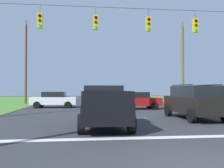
{
  "coord_description": "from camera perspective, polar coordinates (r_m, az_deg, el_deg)",
  "views": [
    {
      "loc": [
        -2.6,
        -5.19,
        1.78
      ],
      "look_at": [
        -0.84,
        10.14,
        2.1
      ],
      "focal_mm": 39.29,
      "sensor_mm": 36.0,
      "label": 1
    }
  ],
  "objects": [
    {
      "name": "lane_dash_1",
      "position": [
        22.36,
        0.17,
        -5.75
      ],
      "size": [
        2.5,
        0.15,
        0.01
      ],
      "primitive_type": "cube",
      "rotation": [
        0.0,
        0.0,
        1.57
      ],
      "color": "white",
      "rests_on": "ground"
    },
    {
      "name": "suv_black",
      "position": [
        15.38,
        18.61,
        -3.81
      ],
      "size": [
        2.36,
        4.87,
        2.05
      ],
      "color": "black",
      "rests_on": "ground"
    },
    {
      "name": "distant_car_crossing_white",
      "position": [
        24.26,
        -13.33,
        -3.5
      ],
      "size": [
        4.39,
        2.2,
        1.52
      ],
      "color": "silver",
      "rests_on": "ground"
    },
    {
      "name": "overhead_signal_span",
      "position": [
        16.39,
        2.84,
        7.5
      ],
      "size": [
        17.82,
        0.31,
        7.61
      ],
      "color": "brown",
      "rests_on": "ground"
    },
    {
      "name": "utility_pole_near_left",
      "position": [
        31.67,
        -19.41,
        4.7
      ],
      "size": [
        0.28,
        1.56,
        10.2
      ],
      "color": "brown",
      "rests_on": "ground"
    },
    {
      "name": "utility_pole_mid_right",
      "position": [
        32.8,
        16.14,
        4.73
      ],
      "size": [
        0.33,
        1.84,
        10.51
      ],
      "color": "brown",
      "rests_on": "ground"
    },
    {
      "name": "stop_bar_stripe",
      "position": [
        9.31,
        10.04,
        -12.18
      ],
      "size": [
        15.44,
        0.45,
        0.01
      ],
      "primitive_type": "cube",
      "color": "white",
      "rests_on": "ground"
    },
    {
      "name": "lane_dash_2",
      "position": [
        30.22,
        -1.58,
        -4.56
      ],
      "size": [
        2.5,
        0.15,
        0.01
      ],
      "primitive_type": "cube",
      "rotation": [
        0.0,
        0.0,
        1.57
      ],
      "color": "white",
      "rests_on": "ground"
    },
    {
      "name": "pickup_truck",
      "position": [
        11.72,
        -2.0,
        -5.17
      ],
      "size": [
        2.34,
        5.43,
        1.95
      ],
      "color": "black",
      "rests_on": "ground"
    },
    {
      "name": "distant_car_oncoming",
      "position": [
        21.92,
        5.64,
        -3.78
      ],
      "size": [
        4.31,
        2.04,
        1.52
      ],
      "color": "maroon",
      "rests_on": "ground"
    },
    {
      "name": "lane_dash_3",
      "position": [
        33.92,
        -2.12,
        -4.2
      ],
      "size": [
        2.5,
        0.15,
        0.01
      ],
      "primitive_type": "cube",
      "rotation": [
        0.0,
        0.0,
        1.57
      ],
      "color": "white",
      "rests_on": "ground"
    },
    {
      "name": "lane_dash_4",
      "position": [
        40.36,
        -2.83,
        -3.72
      ],
      "size": [
        2.5,
        0.15,
        0.01
      ],
      "primitive_type": "cube",
      "rotation": [
        0.0,
        0.0,
        1.57
      ],
      "color": "white",
      "rests_on": "ground"
    },
    {
      "name": "lane_dash_0",
      "position": [
        15.09,
        3.47,
        -7.95
      ],
      "size": [
        2.5,
        0.15,
        0.01
      ],
      "primitive_type": "cube",
      "rotation": [
        0.0,
        0.0,
        1.57
      ],
      "color": "white",
      "rests_on": "ground"
    }
  ]
}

